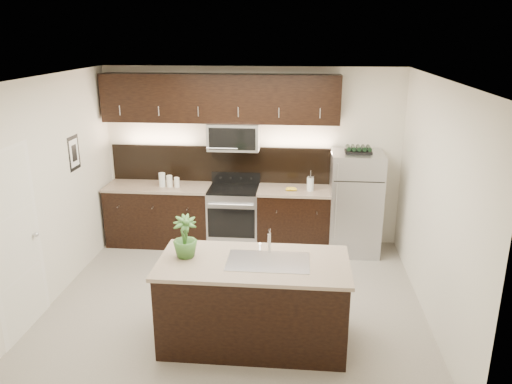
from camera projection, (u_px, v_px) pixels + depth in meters
ground at (236, 301)px, 6.17m from camera, size 4.50×4.50×0.00m
room_walls at (224, 169)px, 5.63m from camera, size 4.52×4.02×2.71m
counter_run at (221, 216)px, 7.67m from camera, size 3.51×0.65×0.94m
upper_fixtures at (222, 106)px, 7.30m from camera, size 3.49×0.40×1.66m
island at (254, 302)px, 5.24m from camera, size 1.96×0.96×0.94m
sink_faucet at (268, 260)px, 5.08m from camera, size 0.84×0.50×0.28m
refrigerator at (355, 203)px, 7.35m from camera, size 0.74×0.67×1.53m
wine_rack at (358, 150)px, 7.10m from camera, size 0.38×0.23×0.09m
plant at (185, 237)px, 5.13m from camera, size 0.32×0.32×0.45m
canisters at (168, 181)px, 7.51m from camera, size 0.32×0.11×0.21m
french_press at (310, 183)px, 7.33m from camera, size 0.10×0.10×0.30m
bananas at (288, 189)px, 7.35m from camera, size 0.18×0.15×0.05m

